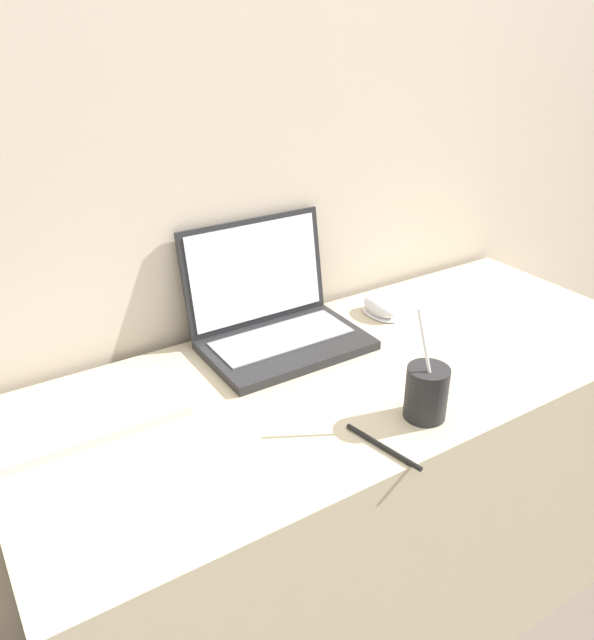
% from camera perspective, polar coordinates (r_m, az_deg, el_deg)
% --- Properties ---
extents(wall_back, '(7.00, 0.04, 2.50)m').
position_cam_1_polar(wall_back, '(1.37, -2.30, 20.88)').
color(wall_back, beige).
rests_on(wall_back, ground_plane).
extents(desk, '(1.40, 0.58, 0.73)m').
position_cam_1_polar(desk, '(1.50, 4.95, -16.36)').
color(desk, beige).
rests_on(desk, ground_plane).
extents(laptop, '(0.34, 0.27, 0.25)m').
position_cam_1_polar(laptop, '(1.35, -2.12, 0.36)').
color(laptop, '#232326').
rests_on(laptop, desk).
extents(drink_cup, '(0.08, 0.08, 0.21)m').
position_cam_1_polar(drink_cup, '(1.13, 11.85, -6.38)').
color(drink_cup, '#232326').
rests_on(drink_cup, desk).
extents(computer_mouse, '(0.06, 0.11, 0.04)m').
position_cam_1_polar(computer_mouse, '(1.49, 7.64, 1.12)').
color(computer_mouse, white).
rests_on(computer_mouse, desk).
extents(external_keyboard, '(0.38, 0.17, 0.02)m').
position_cam_1_polar(external_keyboard, '(1.18, -19.89, -8.64)').
color(external_keyboard, silver).
rests_on(external_keyboard, desk).
extents(pen, '(0.04, 0.16, 0.01)m').
position_cam_1_polar(pen, '(1.07, 7.87, -11.40)').
color(pen, black).
rests_on(pen, desk).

